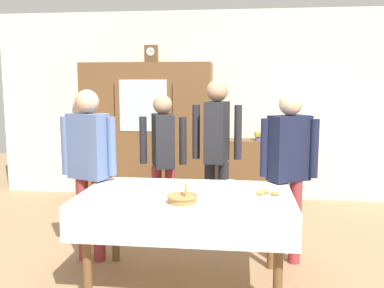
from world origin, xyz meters
name	(u,v)px	position (x,y,z in m)	size (l,w,h in m)	color
ground_plane	(189,272)	(0.00, 0.00, 0.00)	(12.00, 12.00, 0.00)	#997A56
back_wall	(212,106)	(0.00, 2.65, 1.35)	(6.40, 0.10, 2.70)	silver
dining_table	(186,206)	(0.00, -0.24, 0.67)	(1.73, 1.03, 0.78)	brown
wall_cabinet	(147,132)	(-0.90, 2.35, 0.98)	(1.84, 0.46, 1.96)	brown
mantel_clock	(151,54)	(-0.83, 2.35, 2.08)	(0.18, 0.11, 0.24)	brown
bookshelf_low	(259,171)	(0.70, 2.41, 0.44)	(1.07, 0.35, 0.88)	brown
book_stack	(260,136)	(0.70, 2.41, 0.94)	(0.16, 0.22, 0.11)	#664C7A
tea_cup_near_left	(140,188)	(-0.39, -0.20, 0.80)	(0.13, 0.13, 0.06)	silver
tea_cup_near_right	(261,202)	(0.60, -0.50, 0.80)	(0.13, 0.13, 0.06)	white
tea_cup_mid_right	(231,184)	(0.36, 0.03, 0.80)	(0.13, 0.13, 0.06)	white
tea_cup_far_right	(153,184)	(-0.31, -0.05, 0.80)	(0.13, 0.13, 0.06)	white
bread_basket	(182,198)	(0.01, -0.49, 0.81)	(0.24, 0.24, 0.16)	#9E7542
pastry_plate	(268,195)	(0.66, -0.25, 0.79)	(0.28, 0.28, 0.05)	white
spoon_near_left	(115,187)	(-0.64, -0.08, 0.78)	(0.12, 0.02, 0.01)	silver
spoon_center	(149,181)	(-0.39, 0.16, 0.78)	(0.12, 0.02, 0.01)	silver
person_beside_shelf	(289,161)	(0.88, 0.32, 0.97)	(0.52, 0.36, 1.60)	#933338
person_behind_table_right	(89,159)	(-0.95, 0.16, 0.98)	(0.52, 0.31, 1.61)	#933338
person_behind_table_left	(163,151)	(-0.41, 0.95, 0.93)	(0.52, 0.41, 1.55)	#933338
person_by_cabinet	(217,143)	(0.19, 0.87, 1.05)	(0.52, 0.39, 1.71)	#232328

